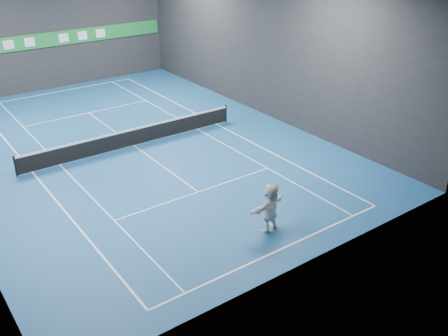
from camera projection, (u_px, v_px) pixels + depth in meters
ground at (134, 146)px, 27.20m from camera, size 26.00×26.00×0.00m
wall_back at (44, 25)px, 34.64m from camera, size 18.00×0.10×9.00m
wall_front at (309, 150)px, 15.76m from camera, size 18.00×0.10×9.00m
wall_right at (264, 42)px, 29.92m from camera, size 0.10×26.00×9.00m
baseline_near at (279, 250)px, 18.56m from camera, size 10.98×0.08×0.01m
baseline_far at (59, 91)px, 35.83m from camera, size 10.98×0.08×0.01m
sideline_doubles_left at (32, 172)px, 24.32m from camera, size 0.08×23.78×0.01m
sideline_doubles_right at (216, 124)px, 30.08m from camera, size 0.08×23.78×0.01m
sideline_singles_left at (60, 165)px, 25.04m from camera, size 0.06×23.78×0.01m
sideline_singles_right at (197, 129)px, 29.35m from camera, size 0.06×23.78×0.01m
service_line_near at (198, 192)px, 22.55m from camera, size 8.23×0.06×0.01m
service_line_far at (89, 113)px, 31.84m from camera, size 8.23×0.06×0.01m
center_service_line at (134, 146)px, 27.20m from camera, size 0.06×12.80×0.01m
player at (270, 208)px, 19.36m from camera, size 1.95×0.94×2.02m
tennis_ball at (265, 165)px, 18.61m from camera, size 0.07×0.07×0.07m
tennis_net at (133, 137)px, 26.96m from camera, size 12.50×0.10×1.07m
sponsor_banner at (47, 40)px, 35.04m from camera, size 17.64×0.11×1.00m
tennis_racket at (276, 190)px, 19.27m from camera, size 0.47×0.39×0.75m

